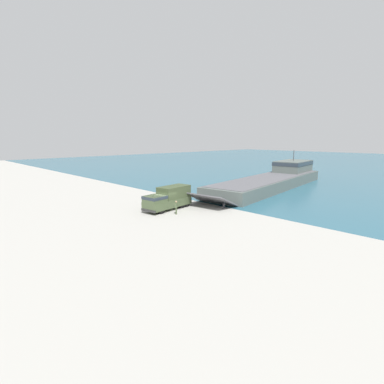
# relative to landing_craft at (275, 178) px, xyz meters

# --- Properties ---
(ground_plane) EXTENTS (240.00, 240.00, 0.00)m
(ground_plane) POSITION_rel_landing_craft_xyz_m (0.58, -29.26, -1.64)
(ground_plane) COLOR #A8A59E
(water_surface) EXTENTS (240.00, 180.00, 0.01)m
(water_surface) POSITION_rel_landing_craft_xyz_m (0.58, 68.02, -1.64)
(water_surface) COLOR #285B70
(water_surface) RESTS_ON ground_plane
(landing_craft) EXTENTS (12.89, 41.99, 7.01)m
(landing_craft) POSITION_rel_landing_craft_xyz_m (0.00, 0.00, 0.00)
(landing_craft) COLOR #56605B
(landing_craft) RESTS_ON ground_plane
(military_truck) EXTENTS (3.37, 7.78, 3.10)m
(military_truck) POSITION_rel_landing_craft_xyz_m (0.18, -28.55, -0.08)
(military_truck) COLOR #475638
(military_truck) RESTS_ON ground_plane
(soldier_on_ramp) EXTENTS (0.43, 0.50, 1.79)m
(soldier_on_ramp) POSITION_rel_landing_craft_xyz_m (3.09, -29.68, -0.60)
(soldier_on_ramp) COLOR #475638
(soldier_on_ramp) RESTS_ON ground_plane
(mooring_bollard) EXTENTS (0.33, 0.33, 0.81)m
(mooring_bollard) POSITION_rel_landing_craft_xyz_m (5.30, -22.73, -1.20)
(mooring_bollard) COLOR #333338
(mooring_bollard) RESTS_ON ground_plane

